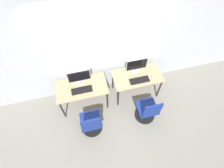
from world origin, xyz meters
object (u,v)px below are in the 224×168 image
(keyboard_right, at_px, (139,80))
(mouse_right, at_px, (153,78))
(office_chair_left, at_px, (91,124))
(monitor_right, at_px, (137,65))
(mouse_left, at_px, (96,87))
(office_chair_right, at_px, (147,111))
(monitor_left, at_px, (79,77))
(keyboard_left, at_px, (82,90))

(keyboard_right, bearing_deg, mouse_right, -3.26)
(office_chair_left, distance_m, keyboard_right, 1.45)
(keyboard_right, relative_size, mouse_right, 5.11)
(monitor_right, xyz_separation_m, mouse_right, (0.32, -0.29, -0.21))
(mouse_left, height_order, office_chair_left, office_chair_left)
(keyboard_right, xyz_separation_m, mouse_right, (0.32, -0.02, 0.01))
(mouse_left, distance_m, office_chair_right, 1.30)
(mouse_left, bearing_deg, office_chair_left, -110.79)
(mouse_right, xyz_separation_m, office_chair_right, (-0.29, -0.59, -0.38))
(office_chair_left, bearing_deg, monitor_right, 34.88)
(office_chair_right, bearing_deg, office_chair_left, 179.79)
(monitor_right, bearing_deg, mouse_right, -42.55)
(monitor_left, bearing_deg, office_chair_right, -32.94)
(office_chair_right, bearing_deg, monitor_right, 91.88)
(keyboard_right, height_order, office_chair_right, office_chair_right)
(monitor_right, height_order, keyboard_right, monitor_right)
(monitor_right, xyz_separation_m, office_chair_right, (0.03, -0.89, -0.58))
(keyboard_left, xyz_separation_m, monitor_right, (1.32, 0.22, 0.21))
(mouse_left, bearing_deg, monitor_left, 148.07)
(keyboard_left, bearing_deg, office_chair_right, -26.26)
(office_chair_left, distance_m, mouse_right, 1.73)
(monitor_left, xyz_separation_m, mouse_left, (0.31, -0.19, -0.21))
(monitor_left, distance_m, monitor_right, 1.32)
(office_chair_left, relative_size, keyboard_right, 1.87)
(monitor_right, relative_size, keyboard_right, 1.08)
(mouse_right, bearing_deg, monitor_left, 170.32)
(office_chair_left, distance_m, monitor_right, 1.65)
(mouse_right, distance_m, office_chair_right, 0.76)
(mouse_left, xyz_separation_m, mouse_right, (1.33, -0.09, 0.00))
(monitor_left, height_order, monitor_right, same)
(mouse_right, bearing_deg, keyboard_right, 176.74)
(office_chair_left, bearing_deg, mouse_right, 20.40)
(monitor_left, distance_m, office_chair_right, 1.71)
(keyboard_left, distance_m, mouse_right, 1.64)
(office_chair_left, xyz_separation_m, keyboard_right, (1.27, 0.61, 0.37))
(keyboard_left, relative_size, keyboard_right, 1.00)
(keyboard_right, relative_size, office_chair_right, 0.53)
(office_chair_left, relative_size, mouse_right, 9.56)
(office_chair_left, bearing_deg, mouse_left, 69.21)
(monitor_left, xyz_separation_m, office_chair_left, (0.05, -0.87, -0.58))
(monitor_right, distance_m, office_chair_right, 1.06)
(keyboard_left, relative_size, monitor_right, 0.93)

